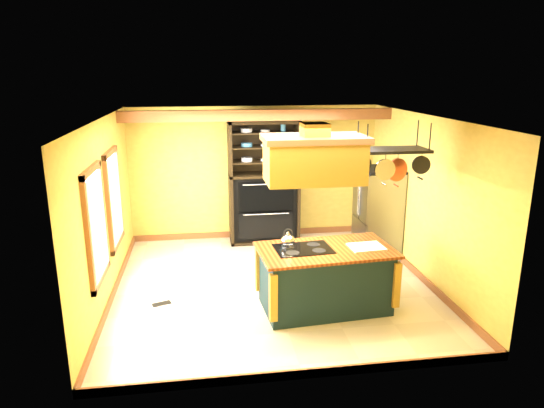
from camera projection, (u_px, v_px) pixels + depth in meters
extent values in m
plane|color=beige|center=(272.00, 286.00, 7.87)|extent=(5.00, 5.00, 0.00)
plane|color=white|center=(272.00, 118.00, 7.15)|extent=(5.00, 5.00, 0.00)
cube|color=gold|center=(255.00, 173.00, 9.89)|extent=(5.00, 0.02, 2.70)
cube|color=gold|center=(307.00, 268.00, 5.12)|extent=(5.00, 0.02, 2.70)
cube|color=gold|center=(105.00, 212.00, 7.16)|extent=(0.02, 5.00, 2.70)
cube|color=gold|center=(425.00, 200.00, 7.85)|extent=(0.02, 5.00, 2.70)
cube|color=#9A562F|center=(259.00, 115.00, 8.80)|extent=(5.00, 0.15, 0.20)
cube|color=#9A562F|center=(96.00, 225.00, 6.39)|extent=(0.06, 1.06, 1.56)
cube|color=white|center=(98.00, 225.00, 6.39)|extent=(0.02, 0.85, 1.34)
cube|color=#9A562F|center=(114.00, 199.00, 7.72)|extent=(0.06, 1.06, 1.56)
cube|color=white|center=(115.00, 199.00, 7.73)|extent=(0.02, 0.85, 1.34)
cube|color=black|center=(325.00, 280.00, 7.03)|extent=(1.83, 1.10, 0.88)
cube|color=brown|center=(326.00, 250.00, 6.91)|extent=(2.00, 1.22, 0.04)
cube|color=black|center=(303.00, 249.00, 6.88)|extent=(0.84, 0.62, 0.01)
ellipsoid|color=silver|center=(288.00, 240.00, 6.93)|extent=(0.20, 0.20, 0.16)
cube|color=white|center=(366.00, 247.00, 6.95)|extent=(0.51, 0.41, 0.02)
cube|color=#A9872A|center=(314.00, 162.00, 6.54)|extent=(1.31, 0.71, 0.55)
cube|color=#9A562F|center=(315.00, 139.00, 6.46)|extent=(1.39, 0.79, 0.08)
cube|color=#A9872A|center=(315.00, 132.00, 6.43)|extent=(0.35, 0.35, 0.25)
cube|color=black|center=(392.00, 150.00, 6.66)|extent=(0.97, 0.49, 0.04)
cylinder|color=black|center=(367.00, 139.00, 6.36)|extent=(0.02, 0.02, 0.38)
cylinder|color=black|center=(418.00, 134.00, 6.85)|extent=(0.02, 0.02, 0.38)
cylinder|color=black|center=(362.00, 164.00, 6.75)|extent=(0.25, 0.03, 0.25)
cylinder|color=silver|center=(385.00, 170.00, 6.61)|extent=(0.29, 0.03, 0.29)
cylinder|color=#BC4E2F|center=(397.00, 170.00, 6.85)|extent=(0.33, 0.03, 0.33)
cylinder|color=black|center=(421.00, 165.00, 6.67)|extent=(0.25, 0.03, 0.25)
cube|color=gray|center=(378.00, 214.00, 8.98)|extent=(0.68, 0.83, 1.62)
cube|color=gray|center=(364.00, 198.00, 8.64)|extent=(0.03, 0.40, 0.88)
cube|color=gray|center=(357.00, 193.00, 9.03)|extent=(0.03, 0.40, 0.88)
cube|color=gray|center=(359.00, 237.00, 9.05)|extent=(0.03, 0.80, 0.68)
cube|color=black|center=(376.00, 253.00, 9.19)|extent=(0.64, 0.79, 0.06)
cube|color=black|center=(262.00, 179.00, 9.90)|extent=(1.39, 0.06, 2.45)
cube|color=black|center=(231.00, 183.00, 9.55)|extent=(0.06, 0.59, 2.45)
cube|color=black|center=(297.00, 181.00, 9.74)|extent=(0.06, 0.59, 2.45)
cube|color=black|center=(264.00, 174.00, 9.60)|extent=(1.39, 0.59, 0.05)
cube|color=black|center=(264.00, 206.00, 9.81)|extent=(1.27, 0.49, 1.33)
cube|color=black|center=(266.00, 196.00, 9.40)|extent=(1.08, 0.04, 0.59)
cube|color=black|center=(266.00, 225.00, 9.56)|extent=(1.08, 0.04, 0.53)
cube|color=black|center=(264.00, 161.00, 9.53)|extent=(1.27, 0.53, 0.02)
cube|color=black|center=(264.00, 146.00, 9.46)|extent=(1.27, 0.53, 0.02)
cube|color=black|center=(264.00, 132.00, 9.38)|extent=(1.27, 0.53, 0.03)
cylinder|color=white|center=(247.00, 159.00, 9.42)|extent=(0.22, 0.22, 0.07)
cylinder|color=teal|center=(283.00, 141.00, 9.43)|extent=(0.10, 0.10, 0.17)
cube|color=black|center=(162.00, 304.00, 7.24)|extent=(0.30, 0.21, 0.01)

